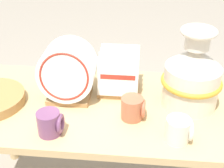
{
  "coord_description": "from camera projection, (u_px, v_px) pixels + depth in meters",
  "views": [
    {
      "loc": [
        0.11,
        -1.16,
        1.49
      ],
      "look_at": [
        0.0,
        0.0,
        0.77
      ],
      "focal_mm": 50.0,
      "sensor_mm": 36.0,
      "label": 1
    }
  ],
  "objects": [
    {
      "name": "display_table",
      "position": [
        112.0,
        119.0,
        1.47
      ],
      "size": [
        1.45,
        0.65,
        0.66
      ],
      "color": "tan",
      "rests_on": "ground_plane"
    },
    {
      "name": "ceramic_vase",
      "position": [
        192.0,
        75.0,
        1.35
      ],
      "size": [
        0.27,
        0.27,
        0.37
      ],
      "color": "silver",
      "rests_on": "display_table"
    },
    {
      "name": "dish_rack_round_plates",
      "position": [
        68.0,
        77.0,
        1.41
      ],
      "size": [
        0.26,
        0.19,
        0.28
      ],
      "color": "tan",
      "rests_on": "display_table"
    },
    {
      "name": "dish_rack_square_plates",
      "position": [
        119.0,
        78.0,
        1.49
      ],
      "size": [
        0.19,
        0.18,
        0.21
      ],
      "color": "tan",
      "rests_on": "display_table"
    },
    {
      "name": "mug_plum_glaze",
      "position": [
        50.0,
        123.0,
        1.23
      ],
      "size": [
        0.1,
        0.09,
        0.1
      ],
      "color": "#7A4770",
      "rests_on": "display_table"
    },
    {
      "name": "mug_terracotta_glaze",
      "position": [
        133.0,
        108.0,
        1.32
      ],
      "size": [
        0.1,
        0.09,
        0.1
      ],
      "color": "#B76647",
      "rests_on": "display_table"
    },
    {
      "name": "mug_cream_glaze",
      "position": [
        179.0,
        130.0,
        1.2
      ],
      "size": [
        0.1,
        0.09,
        0.1
      ],
      "color": "silver",
      "rests_on": "display_table"
    }
  ]
}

